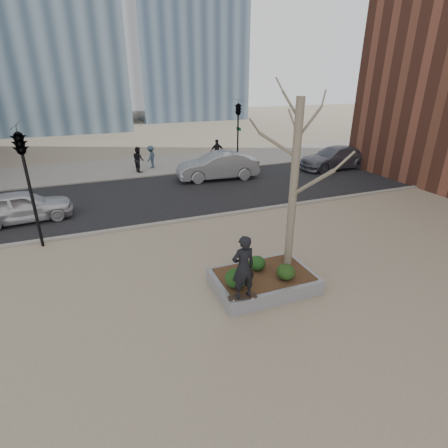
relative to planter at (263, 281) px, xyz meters
name	(u,v)px	position (x,y,z in m)	size (l,w,h in m)	color
ground	(233,294)	(-1.00, 0.00, -0.23)	(120.00, 120.00, 0.00)	gray
street	(161,195)	(-1.00, 10.00, -0.21)	(60.00, 8.00, 0.02)	black
far_sidewalk	(141,166)	(-1.00, 17.00, -0.21)	(60.00, 6.00, 0.02)	gray
planter	(263,281)	(0.00, 0.00, 0.00)	(3.00, 2.00, 0.45)	gray
planter_mulch	(264,274)	(0.00, 0.00, 0.25)	(2.70, 1.70, 0.04)	#382314
sycamore_tree	(296,160)	(1.00, 0.30, 3.56)	(2.80, 2.80, 6.60)	gray
shrub_left	(236,278)	(-1.05, -0.33, 0.54)	(0.64, 0.64, 0.55)	#133511
shrub_middle	(257,263)	(-0.09, 0.30, 0.49)	(0.52, 0.52, 0.44)	#123914
shrub_right	(286,272)	(0.45, -0.49, 0.50)	(0.54, 0.54, 0.46)	black
skateboard	(242,297)	(-1.10, -0.88, 0.26)	(0.78, 0.20, 0.07)	black
skateboarder	(243,267)	(-1.10, -0.88, 1.19)	(0.65, 0.43, 1.79)	black
police_car	(22,206)	(-7.41, 8.59, 0.49)	(1.63, 4.06, 1.38)	silver
car_silver	(218,166)	(2.98, 11.89, 0.61)	(1.73, 4.96, 1.63)	gray
car_third	(334,158)	(11.40, 11.46, 0.53)	(2.07, 5.09, 1.48)	#5B5B68
pedestrian_a	(138,159)	(-1.31, 15.44, 0.63)	(0.81, 0.63, 1.66)	black
pedestrian_b	(151,157)	(-0.32, 16.27, 0.56)	(0.99, 0.57, 1.53)	#364C62
pedestrian_c	(217,151)	(4.45, 15.93, 0.66)	(1.00, 0.42, 1.71)	black
traffic_light_near	(30,189)	(-6.50, 5.60, 2.02)	(0.60, 2.48, 4.50)	black
traffic_light_far	(238,134)	(5.50, 14.60, 2.02)	(0.60, 2.48, 4.50)	black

